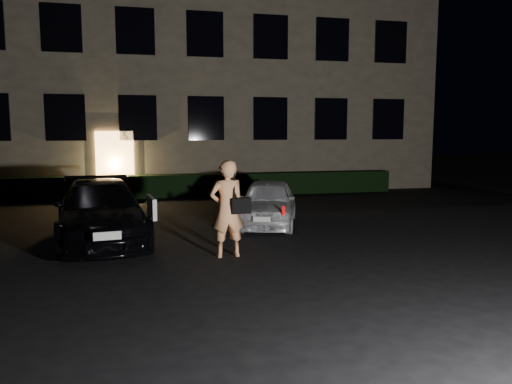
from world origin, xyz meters
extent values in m
plane|color=black|center=(0.00, 0.00, 0.00)|extent=(80.00, 80.00, 0.00)
cube|color=brown|center=(0.00, 15.00, 6.00)|extent=(20.00, 8.00, 12.00)
cube|color=#F3AF5F|center=(-3.50, 10.94, 1.25)|extent=(1.40, 0.10, 2.50)
cube|color=black|center=(-5.20, 10.94, 3.00)|extent=(1.40, 0.10, 1.70)
cube|color=black|center=(-2.60, 10.94, 3.00)|extent=(1.40, 0.10, 1.70)
cube|color=black|center=(0.00, 10.94, 3.00)|extent=(1.40, 0.10, 1.70)
cube|color=black|center=(2.60, 10.94, 3.00)|extent=(1.40, 0.10, 1.70)
cube|color=black|center=(5.20, 10.94, 3.00)|extent=(1.40, 0.10, 1.70)
cube|color=black|center=(7.80, 10.94, 3.00)|extent=(1.40, 0.10, 1.70)
cube|color=black|center=(-5.20, 10.94, 6.20)|extent=(1.40, 0.10, 1.70)
cube|color=black|center=(-2.60, 10.94, 6.20)|extent=(1.40, 0.10, 1.70)
cube|color=black|center=(0.00, 10.94, 6.20)|extent=(1.40, 0.10, 1.70)
cube|color=black|center=(2.60, 10.94, 6.20)|extent=(1.40, 0.10, 1.70)
cube|color=black|center=(5.20, 10.94, 6.20)|extent=(1.40, 0.10, 1.70)
cube|color=black|center=(7.80, 10.94, 6.20)|extent=(1.40, 0.10, 1.70)
cube|color=black|center=(0.00, 10.50, 0.42)|extent=(15.00, 0.70, 0.85)
imported|color=black|center=(-3.45, 3.08, 0.69)|extent=(2.47, 4.92, 1.37)
cube|color=white|center=(-2.32, 2.34, 0.85)|extent=(0.20, 0.98, 0.46)
cube|color=silver|center=(-3.16, 0.65, 0.60)|extent=(0.50, 0.10, 0.15)
imported|color=silver|center=(0.76, 4.10, 0.61)|extent=(2.53, 3.87, 1.22)
cube|color=red|center=(-0.28, 2.64, 0.67)|extent=(0.08, 0.07, 0.20)
cube|color=red|center=(0.69, 2.31, 0.67)|extent=(0.08, 0.07, 0.20)
cube|color=silver|center=(0.19, 2.44, 0.46)|extent=(0.40, 0.17, 0.12)
imported|color=#FFA86B|center=(-0.88, 0.96, 0.97)|extent=(0.76, 0.55, 1.94)
cube|color=black|center=(-0.62, 0.86, 1.04)|extent=(0.41, 0.22, 0.31)
cube|color=black|center=(-0.76, 0.89, 1.48)|extent=(0.05, 0.07, 0.60)
camera|label=1|loc=(-2.50, -8.73, 2.52)|focal=35.00mm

